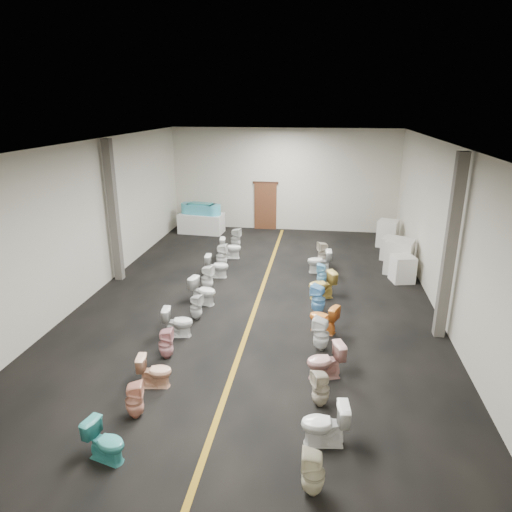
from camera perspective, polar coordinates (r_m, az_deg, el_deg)
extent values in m
plane|color=black|center=(13.52, 0.29, -5.43)|extent=(16.00, 16.00, 0.00)
plane|color=black|center=(12.39, 0.33, 13.94)|extent=(16.00, 16.00, 0.00)
plane|color=beige|center=(20.56, 3.47, 9.45)|extent=(10.00, 0.00, 10.00)
plane|color=beige|center=(5.60, -11.76, -17.36)|extent=(10.00, 0.00, 10.00)
plane|color=beige|center=(14.33, -19.97, 4.34)|extent=(0.00, 16.00, 16.00)
plane|color=beige|center=(13.07, 22.60, 2.72)|extent=(0.00, 16.00, 16.00)
cube|color=#8E6714|center=(13.52, 0.29, -5.42)|extent=(0.12, 15.60, 0.01)
cube|color=#562D19|center=(20.80, 1.19, 6.23)|extent=(1.00, 0.10, 2.10)
cube|color=#331C11|center=(20.61, 1.21, 9.14)|extent=(1.15, 0.08, 0.10)
cube|color=#59544C|center=(15.08, -17.38, 5.28)|extent=(0.25, 0.25, 4.50)
cube|color=#59544C|center=(11.61, 23.08, 0.79)|extent=(0.25, 0.25, 4.50)
cube|color=silver|center=(20.45, -6.84, 4.09)|extent=(1.99, 1.10, 0.86)
cube|color=#45B2C9|center=(20.31, -6.91, 5.79)|extent=(1.31, 0.88, 0.50)
cylinder|color=#45B2C9|center=(20.58, -8.41, 5.89)|extent=(0.66, 0.66, 0.50)
cylinder|color=#45B2C9|center=(20.05, -5.36, 5.68)|extent=(0.66, 0.66, 0.50)
cube|color=teal|center=(20.26, -6.93, 6.34)|extent=(1.07, 0.65, 0.20)
cube|color=silver|center=(15.44, 17.84, -1.53)|extent=(0.80, 0.80, 0.86)
cube|color=silver|center=(16.13, 17.47, -0.06)|extent=(1.09, 1.09, 1.16)
cube|color=silver|center=(17.52, 16.75, 0.91)|extent=(0.98, 0.98, 0.83)
cube|color=silver|center=(19.07, 16.13, 2.73)|extent=(0.95, 0.95, 1.06)
imported|color=teal|center=(8.26, -18.28, -21.15)|extent=(0.76, 0.56, 0.70)
imported|color=#E39C81|center=(8.99, -14.95, -17.01)|extent=(0.41, 0.40, 0.73)
imported|color=#F0B691|center=(9.74, -12.52, -13.87)|extent=(0.73, 0.48, 0.70)
imported|color=#D39397|center=(10.64, -11.20, -10.67)|extent=(0.38, 0.37, 0.73)
imported|color=silver|center=(11.53, -9.72, -8.12)|extent=(0.78, 0.51, 0.75)
imported|color=silver|center=(12.29, -7.50, -6.35)|extent=(0.39, 0.39, 0.71)
imported|color=white|center=(13.17, -6.62, -4.36)|extent=(0.86, 0.62, 0.79)
imported|color=white|center=(14.10, -6.11, -2.73)|extent=(0.44, 0.43, 0.80)
imported|color=white|center=(15.13, -4.89, -1.25)|extent=(0.78, 0.48, 0.77)
imported|color=silver|center=(16.01, -4.32, 0.05)|extent=(0.40, 0.39, 0.85)
imported|color=white|center=(16.96, -3.19, 1.03)|extent=(0.83, 0.55, 0.79)
imported|color=silver|center=(18.00, -2.56, 2.18)|extent=(0.45, 0.44, 0.85)
imported|color=beige|center=(7.41, 7.16, -25.30)|extent=(0.35, 0.34, 0.76)
imported|color=white|center=(8.21, 8.56, -20.08)|extent=(0.83, 0.53, 0.80)
imported|color=beige|center=(9.07, 8.09, -16.10)|extent=(0.45, 0.44, 0.74)
imported|color=#DA9F98|center=(9.85, 8.63, -12.87)|extent=(0.88, 0.69, 0.79)
imported|color=white|center=(10.84, 8.16, -9.65)|extent=(0.47, 0.46, 0.82)
imported|color=orange|center=(11.67, 8.42, -7.69)|extent=(0.85, 0.69, 0.75)
imported|color=#75BCEF|center=(12.62, 7.80, -5.38)|extent=(0.50, 0.49, 0.83)
imported|color=gold|center=(13.59, 8.23, -3.62)|extent=(0.92, 0.74, 0.82)
imported|color=#87D3F5|center=(14.62, 8.23, -2.26)|extent=(0.35, 0.34, 0.70)
imported|color=silver|center=(15.60, 7.92, -0.66)|extent=(0.82, 0.50, 0.81)
imported|color=beige|center=(16.44, 8.39, 0.35)|extent=(0.50, 0.50, 0.83)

